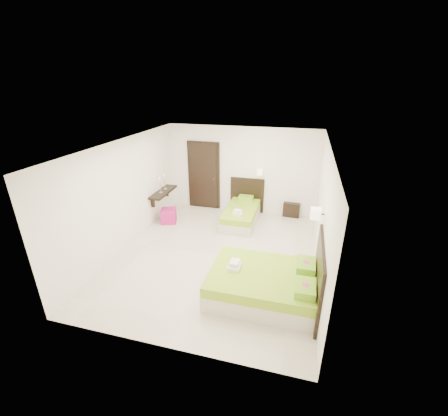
% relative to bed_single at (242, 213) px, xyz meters
% --- Properties ---
extents(floor, '(5.50, 5.50, 0.00)m').
position_rel_bed_single_xyz_m(floor, '(-0.19, -1.96, -0.26)').
color(floor, beige).
rests_on(floor, ground).
extents(bed_single, '(1.04, 1.73, 1.43)m').
position_rel_bed_single_xyz_m(bed_single, '(0.00, 0.00, 0.00)').
color(bed_single, beige).
rests_on(bed_single, ground).
extents(bed_double, '(2.00, 1.70, 1.65)m').
position_rel_bed_single_xyz_m(bed_double, '(1.14, -3.11, 0.04)').
color(bed_double, beige).
rests_on(bed_double, ground).
extents(nightstand, '(0.51, 0.46, 0.43)m').
position_rel_bed_single_xyz_m(nightstand, '(1.38, 0.83, -0.04)').
color(nightstand, black).
rests_on(nightstand, ground).
extents(ottoman, '(0.51, 0.51, 0.41)m').
position_rel_bed_single_xyz_m(ottoman, '(-2.02, -0.62, -0.06)').
color(ottoman, '#AE1769').
rests_on(ottoman, ground).
extents(door, '(1.02, 0.15, 2.14)m').
position_rel_bed_single_xyz_m(door, '(-1.39, 0.74, 0.79)').
color(door, black).
rests_on(door, ground).
extents(console_shelf, '(0.35, 1.20, 0.78)m').
position_rel_bed_single_xyz_m(console_shelf, '(-2.27, -0.36, 0.55)').
color(console_shelf, black).
rests_on(console_shelf, ground).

